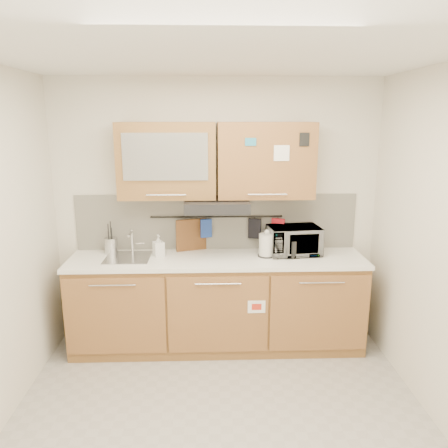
{
  "coord_description": "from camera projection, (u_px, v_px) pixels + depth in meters",
  "views": [
    {
      "loc": [
        -0.07,
        -2.78,
        2.22
      ],
      "look_at": [
        0.06,
        1.05,
        1.28
      ],
      "focal_mm": 35.0,
      "sensor_mm": 36.0,
      "label": 1
    }
  ],
  "objects": [
    {
      "name": "microwave",
      "position": [
        294.0,
        240.0,
        4.25
      ],
      "size": [
        0.53,
        0.39,
        0.27
      ],
      "primitive_type": "imported",
      "rotation": [
        0.0,
        0.0,
        0.12
      ],
      "color": "#999999",
      "rests_on": "countertop"
    },
    {
      "name": "base_cabinet",
      "position": [
        217.0,
        307.0,
        4.29
      ],
      "size": [
        2.8,
        0.64,
        0.88
      ],
      "color": "olive",
      "rests_on": "floor"
    },
    {
      "name": "countertop",
      "position": [
        217.0,
        260.0,
        4.17
      ],
      "size": [
        2.82,
        0.62,
        0.04
      ],
      "primitive_type": "cube",
      "color": "white",
      "rests_on": "base_cabinet"
    },
    {
      "name": "utensil_rail",
      "position": [
        217.0,
        217.0,
        4.33
      ],
      "size": [
        1.3,
        0.02,
        0.02
      ],
      "primitive_type": "cylinder",
      "rotation": [
        0.0,
        1.57,
        0.0
      ],
      "color": "black",
      "rests_on": "backsplash"
    },
    {
      "name": "cutting_board",
      "position": [
        191.0,
        238.0,
        4.36
      ],
      "size": [
        0.3,
        0.12,
        0.38
      ],
      "primitive_type": "cube",
      "rotation": [
        0.0,
        0.0,
        0.31
      ],
      "color": "brown",
      "rests_on": "utensil_rail"
    },
    {
      "name": "backsplash",
      "position": [
        217.0,
        222.0,
        4.39
      ],
      "size": [
        2.8,
        0.02,
        0.56
      ],
      "primitive_type": "cube",
      "color": "silver",
      "rests_on": "countertop"
    },
    {
      "name": "floor",
      "position": [
        221.0,
        426.0,
        3.23
      ],
      "size": [
        3.2,
        3.2,
        0.0
      ],
      "primitive_type": "plane",
      "color": "#9E9993",
      "rests_on": "ground"
    },
    {
      "name": "dark_pouch",
      "position": [
        255.0,
        229.0,
        4.36
      ],
      "size": [
        0.13,
        0.07,
        0.2
      ],
      "primitive_type": "cube",
      "rotation": [
        0.0,
        0.0,
        -0.3
      ],
      "color": "black",
      "rests_on": "utensil_rail"
    },
    {
      "name": "range_hood",
      "position": [
        217.0,
        205.0,
        4.1
      ],
      "size": [
        0.6,
        0.46,
        0.1
      ],
      "primitive_type": "cube",
      "color": "black",
      "rests_on": "upper_cabinets"
    },
    {
      "name": "utensil_crock",
      "position": [
        111.0,
        245.0,
        4.27
      ],
      "size": [
        0.17,
        0.17,
        0.32
      ],
      "rotation": [
        0.0,
        0.0,
        0.42
      ],
      "color": "#B0B0B5",
      "rests_on": "countertop"
    },
    {
      "name": "kettle",
      "position": [
        267.0,
        246.0,
        4.18
      ],
      "size": [
        0.19,
        0.17,
        0.26
      ],
      "rotation": [
        0.0,
        0.0,
        0.18
      ],
      "color": "silver",
      "rests_on": "countertop"
    },
    {
      "name": "soap_bottle",
      "position": [
        159.0,
        245.0,
        4.19
      ],
      "size": [
        0.13,
        0.13,
        0.21
      ],
      "primitive_type": "imported",
      "rotation": [
        0.0,
        0.0,
        0.44
      ],
      "color": "#999999",
      "rests_on": "countertop"
    },
    {
      "name": "wall_back",
      "position": [
        216.0,
        212.0,
        4.37
      ],
      "size": [
        3.2,
        0.0,
        3.2
      ],
      "primitive_type": "plane",
      "rotation": [
        1.57,
        0.0,
        0.0
      ],
      "color": "silver",
      "rests_on": "ground"
    },
    {
      "name": "sink",
      "position": [
        128.0,
        257.0,
        4.15
      ],
      "size": [
        0.42,
        0.4,
        0.26
      ],
      "color": "silver",
      "rests_on": "countertop"
    },
    {
      "name": "oven_mitt",
      "position": [
        206.0,
        228.0,
        4.34
      ],
      "size": [
        0.11,
        0.05,
        0.19
      ],
      "primitive_type": "cube",
      "rotation": [
        0.0,
        0.0,
        0.24
      ],
      "color": "#213E99",
      "rests_on": "utensil_rail"
    },
    {
      "name": "ceiling",
      "position": [
        220.0,
        52.0,
        2.61
      ],
      "size": [
        3.2,
        3.2,
        0.0
      ],
      "primitive_type": "plane",
      "rotation": [
        3.14,
        0.0,
        0.0
      ],
      "color": "white",
      "rests_on": "wall_back"
    },
    {
      "name": "toaster",
      "position": [
        299.0,
        247.0,
        4.18
      ],
      "size": [
        0.26,
        0.21,
        0.17
      ],
      "rotation": [
        0.0,
        0.0,
        0.37
      ],
      "color": "black",
      "rests_on": "countertop"
    },
    {
      "name": "pot_holder",
      "position": [
        278.0,
        226.0,
        4.36
      ],
      "size": [
        0.13,
        0.06,
        0.16
      ],
      "primitive_type": "cube",
      "rotation": [
        0.0,
        0.0,
        -0.36
      ],
      "color": "red",
      "rests_on": "utensil_rail"
    },
    {
      "name": "upper_cabinets",
      "position": [
        216.0,
        160.0,
        4.08
      ],
      "size": [
        1.82,
        0.37,
        0.7
      ],
      "color": "olive",
      "rests_on": "wall_back"
    }
  ]
}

